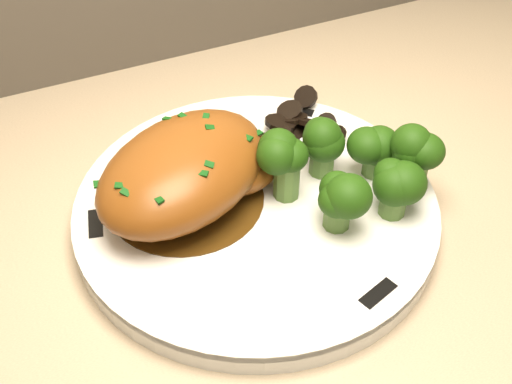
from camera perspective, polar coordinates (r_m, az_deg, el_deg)
name	(u,v)px	position (r m, az deg, el deg)	size (l,w,h in m)	color
plate	(256,209)	(0.54, 0.00, -1.55)	(0.30, 0.30, 0.02)	silver
rim_accent_0	(297,111)	(0.63, 3.71, 7.18)	(0.03, 0.01, 0.00)	black
rim_accent_1	(96,224)	(0.53, -14.07, -2.76)	(0.03, 0.01, 0.00)	black
rim_accent_2	(378,294)	(0.48, 10.80, -8.87)	(0.03, 0.01, 0.00)	black
gravy_pool	(186,199)	(0.54, -6.24, -0.59)	(0.13, 0.13, 0.00)	#3D250B
chicken_breast	(191,170)	(0.52, -5.83, 1.96)	(0.20, 0.17, 0.06)	brown
mushroom_pile	(272,137)	(0.59, 1.43, 4.87)	(0.11, 0.08, 0.03)	black
broccoli_florets	(357,168)	(0.53, 8.93, 2.10)	(0.14, 0.10, 0.05)	#4F7431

